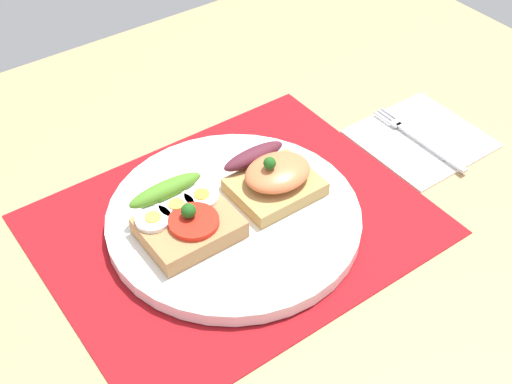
# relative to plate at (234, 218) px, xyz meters

# --- Properties ---
(ground_plane) EXTENTS (1.20, 0.90, 0.03)m
(ground_plane) POSITION_rel_plate_xyz_m (0.00, 0.00, -0.03)
(ground_plane) COLOR tan
(placemat) EXTENTS (0.41, 0.33, 0.00)m
(placemat) POSITION_rel_plate_xyz_m (0.00, 0.00, -0.01)
(placemat) COLOR maroon
(placemat) RESTS_ON ground_plane
(plate) EXTENTS (0.28, 0.28, 0.02)m
(plate) POSITION_rel_plate_xyz_m (0.00, 0.00, 0.00)
(plate) COLOR white
(plate) RESTS_ON placemat
(sandwich_egg_tomato) EXTENTS (0.10, 0.09, 0.04)m
(sandwich_egg_tomato) POSITION_rel_plate_xyz_m (-0.06, 0.01, 0.02)
(sandwich_egg_tomato) COLOR #AC7A4A
(sandwich_egg_tomato) RESTS_ON plate
(sandwich_salmon) EXTENTS (0.09, 0.09, 0.05)m
(sandwich_salmon) POSITION_rel_plate_xyz_m (0.06, 0.00, 0.03)
(sandwich_salmon) COLOR tan
(sandwich_salmon) RESTS_ON plate
(napkin) EXTENTS (0.15, 0.14, 0.01)m
(napkin) POSITION_rel_plate_xyz_m (0.28, -0.01, -0.01)
(napkin) COLOR white
(napkin) RESTS_ON ground_plane
(fork) EXTENTS (0.02, 0.15, 0.00)m
(fork) POSITION_rel_plate_xyz_m (0.27, -0.01, -0.00)
(fork) COLOR #B7B7BC
(fork) RESTS_ON napkin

